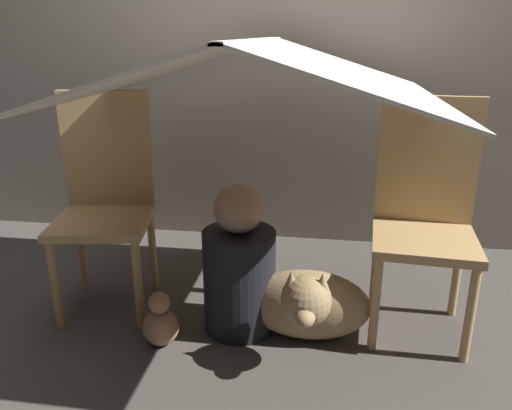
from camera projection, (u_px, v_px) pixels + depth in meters
ground_plane at (253, 327)px, 2.14m from camera, size 8.80×8.80×0.00m
wall_back at (282, 22)px, 2.70m from camera, size 7.00×0.05×2.50m
chair_left at (106, 196)px, 2.22m from camera, size 0.46×0.46×0.96m
chair_right at (425, 211)px, 2.03m from camera, size 0.43×0.43×0.96m
sheet_canopy at (256, 69)px, 1.86m from camera, size 1.36×1.33×0.22m
person_front at (239, 269)px, 2.05m from camera, size 0.30×0.30×0.64m
dog at (307, 304)px, 1.97m from camera, size 0.51×0.42×0.39m
plush_toy at (161, 323)px, 2.00m from camera, size 0.15×0.15×0.23m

